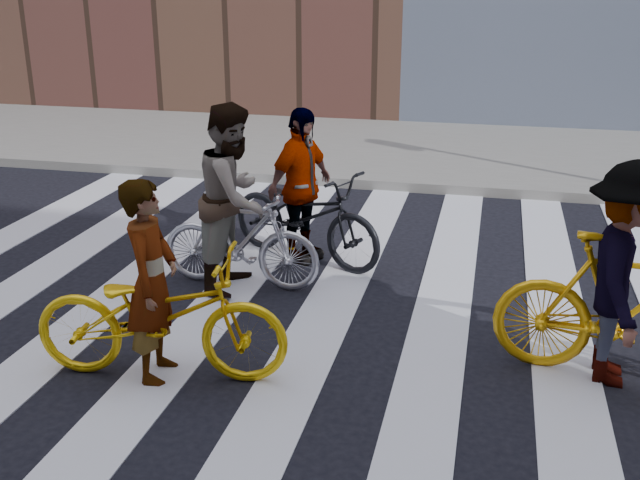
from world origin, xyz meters
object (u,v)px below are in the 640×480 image
(bike_yellow_left, at_px, (160,316))
(rider_left, at_px, (152,281))
(bike_dark_rear, at_px, (305,215))
(bike_silver_mid, at_px, (240,240))
(rider_mid, at_px, (234,198))
(bike_yellow_right, at_px, (626,310))
(rider_right, at_px, (624,275))
(rider_rear, at_px, (301,186))

(bike_yellow_left, distance_m, rider_left, 0.30)
(bike_dark_rear, bearing_deg, bike_silver_mid, 176.26)
(bike_silver_mid, bearing_deg, rider_mid, 91.92)
(bike_yellow_right, bearing_deg, rider_left, 107.40)
(rider_left, bearing_deg, rider_right, -84.86)
(bike_silver_mid, height_order, rider_rear, rider_rear)
(bike_yellow_left, relative_size, rider_rear, 1.17)
(bike_silver_mid, bearing_deg, rider_rear, -22.82)
(bike_silver_mid, xyz_separation_m, rider_left, (-0.06, -1.94, 0.32))
(rider_rear, bearing_deg, bike_silver_mid, 178.81)
(bike_yellow_left, height_order, rider_right, rider_right)
(bike_dark_rear, height_order, rider_left, rider_left)
(bike_yellow_left, relative_size, rider_right, 1.14)
(bike_yellow_left, distance_m, bike_dark_rear, 2.89)
(bike_dark_rear, bearing_deg, bike_yellow_left, -165.95)
(bike_silver_mid, height_order, rider_right, rider_right)
(rider_right, bearing_deg, bike_dark_rear, 61.81)
(bike_silver_mid, xyz_separation_m, rider_mid, (-0.05, 0.00, 0.46))
(bike_dark_rear, relative_size, rider_right, 1.13)
(rider_right, relative_size, rider_rear, 1.03)
(rider_mid, bearing_deg, rider_rear, -25.37)
(bike_yellow_left, bearing_deg, rider_rear, -15.93)
(bike_dark_rear, relative_size, rider_mid, 1.05)
(bike_yellow_right, xyz_separation_m, rider_rear, (-3.21, 2.04, 0.27))
(bike_yellow_right, height_order, rider_rear, rider_rear)
(bike_yellow_right, relative_size, rider_rear, 1.16)
(bike_yellow_left, xyz_separation_m, rider_left, (-0.05, 0.00, 0.29))
(bike_silver_mid, distance_m, rider_left, 1.97)
(rider_left, height_order, rider_mid, rider_mid)
(bike_yellow_right, distance_m, rider_left, 3.78)
(rider_left, xyz_separation_m, rider_rear, (0.48, 2.85, 0.04))
(bike_yellow_left, xyz_separation_m, bike_dark_rear, (0.48, 2.85, -0.01))
(bike_yellow_left, bearing_deg, bike_silver_mid, -7.67)
(rider_mid, bearing_deg, bike_yellow_right, -105.16)
(bike_yellow_right, distance_m, bike_dark_rear, 3.76)
(bike_silver_mid, relative_size, rider_left, 1.02)
(bike_yellow_left, bearing_deg, bike_dark_rear, -16.91)
(rider_left, bearing_deg, bike_dark_rear, -17.89)
(bike_yellow_left, bearing_deg, rider_mid, -6.20)
(rider_left, relative_size, rider_right, 0.92)
(bike_yellow_right, height_order, rider_mid, rider_mid)
(rider_right, bearing_deg, bike_silver_mid, 77.49)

